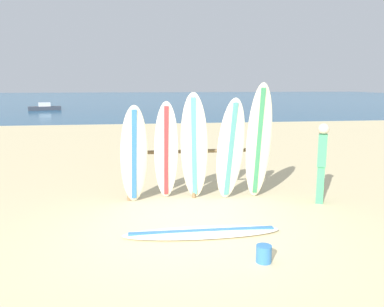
% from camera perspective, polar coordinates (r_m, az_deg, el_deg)
% --- Properties ---
extents(ground_plane, '(120.00, 120.00, 0.00)m').
position_cam_1_polar(ground_plane, '(6.66, -1.10, -11.72)').
color(ground_plane, beige).
extents(ocean_water, '(120.00, 80.00, 0.01)m').
position_cam_1_polar(ocean_water, '(64.18, -7.56, 8.00)').
color(ocean_water, '#1E5984').
rests_on(ocean_water, ground).
extents(surfboard_rack, '(2.91, 0.09, 1.19)m').
position_cam_1_polar(surfboard_rack, '(8.47, 0.29, -1.47)').
color(surfboard_rack, olive).
rests_on(surfboard_rack, ground).
extents(surfboard_leaning_far_left, '(0.61, 0.63, 2.08)m').
position_cam_1_polar(surfboard_leaning_far_left, '(8.01, -8.47, -0.28)').
color(surfboard_leaning_far_left, beige).
rests_on(surfboard_leaning_far_left, ground).
extents(surfboard_leaning_left, '(0.53, 0.84, 2.16)m').
position_cam_1_polar(surfboard_leaning_left, '(8.09, -3.79, 0.19)').
color(surfboard_leaning_left, white).
rests_on(surfboard_leaning_left, ground).
extents(surfboard_leaning_center_left, '(0.71, 0.85, 2.33)m').
position_cam_1_polar(surfboard_leaning_center_left, '(8.09, 0.32, 0.81)').
color(surfboard_leaning_center_left, beige).
rests_on(surfboard_leaning_center_left, ground).
extents(surfboard_leaning_center, '(0.61, 0.72, 2.22)m').
position_cam_1_polar(surfboard_leaning_center, '(8.13, 5.62, 0.43)').
color(surfboard_leaning_center, silver).
rests_on(surfboard_leaning_center, ground).
extents(surfboard_leaning_center_right, '(0.60, 0.76, 2.51)m').
position_cam_1_polar(surfboard_leaning_center_right, '(8.29, 9.70, 1.56)').
color(surfboard_leaning_center_right, beige).
rests_on(surfboard_leaning_center_right, ground).
extents(surfboard_lying_on_sand, '(2.66, 0.64, 0.08)m').
position_cam_1_polar(surfboard_lying_on_sand, '(6.65, 1.49, -11.42)').
color(surfboard_lying_on_sand, white).
rests_on(surfboard_lying_on_sand, ground).
extents(beachgoer_standing, '(0.28, 0.32, 1.68)m').
position_cam_1_polar(beachgoer_standing, '(8.52, 18.43, -0.85)').
color(beachgoer_standing, '#3F9966').
rests_on(beachgoer_standing, ground).
extents(small_boat_offshore, '(2.92, 1.61, 0.71)m').
position_cam_1_polar(small_boat_offshore, '(38.36, -20.72, 6.30)').
color(small_boat_offshore, '#333842').
rests_on(small_boat_offshore, ocean_water).
extents(sand_bucket, '(0.22, 0.22, 0.25)m').
position_cam_1_polar(sand_bucket, '(5.76, 10.44, -14.21)').
color(sand_bucket, '#3372B2').
rests_on(sand_bucket, ground).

